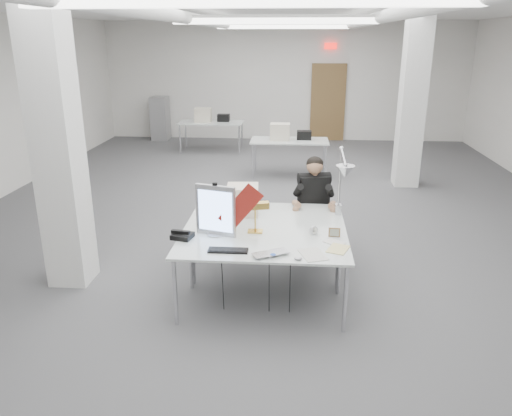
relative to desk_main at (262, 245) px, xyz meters
The scene contains 23 objects.
room_shell 2.80m from the desk_main, 89.21° to the left, with size 10.04×14.04×3.24m.
desk_main is the anchor object (origin of this frame).
desk_second 0.90m from the desk_main, 90.00° to the left, with size 1.80×0.90×0.03m, color silver.
bg_desk_a 5.50m from the desk_main, 87.92° to the left, with size 1.60×0.80×0.03m, color silver.
bg_desk_b 7.91m from the desk_main, 103.16° to the left, with size 1.60×0.80×0.03m, color silver.
filing_cabinet 9.80m from the desk_main, 110.93° to the left, with size 0.45×0.55×1.20m, color gray.
office_chair 1.64m from the desk_main, 69.38° to the left, with size 0.48×0.48×0.98m, color black, non-canonical shape.
seated_person 1.58m from the desk_main, 68.74° to the left, with size 0.45×0.57×0.85m, color black, non-canonical shape.
monitor 0.62m from the desk_main, 157.61° to the left, with size 0.45×0.04×0.55m, color #B5B5BA.
pennant 0.45m from the desk_main, 143.54° to the left, with size 0.51×0.01×0.21m, color maroon.
keyboard 0.39m from the desk_main, 145.50° to the right, with size 0.40×0.13×0.02m, color black.
laptop 0.35m from the desk_main, 68.52° to the right, with size 0.37×0.24×0.03m, color #A7A7AC.
mouse 0.53m from the desk_main, 45.00° to the right, with size 0.08×0.05×0.03m, color #A8A8AC.
bankers_lamp 0.37m from the desk_main, 106.88° to the left, with size 0.29×0.11×0.32m, color gold, non-canonical shape.
desk_phone 0.85m from the desk_main, behind, with size 0.21×0.19×0.05m, color black.
picture_frame_left 0.73m from the desk_main, 148.13° to the left, with size 0.15×0.01×0.12m, color #9D7943.
picture_frame_right 0.80m from the desk_main, 18.41° to the left, with size 0.12×0.01×0.10m, color olive.
desk_clock 0.62m from the desk_main, 29.00° to the left, with size 0.09×0.09×0.03m, color silver.
paper_stack_a 0.57m from the desk_main, 25.19° to the right, with size 0.22×0.31×0.01m, color silver.
paper_stack_b 0.78m from the desk_main, ahead, with size 0.18×0.26×0.01m, color #E7D78A.
paper_stack_c 0.75m from the desk_main, ahead, with size 0.20×0.14×0.01m, color silver.
beige_monitor 0.97m from the desk_main, 108.04° to the left, with size 0.37×0.35×0.35m, color beige.
architect_lamp 1.20m from the desk_main, 40.89° to the left, with size 0.22×0.64×0.83m, color silver, non-canonical shape.
Camera 1 is at (0.31, -7.23, 2.77)m, focal length 35.00 mm.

